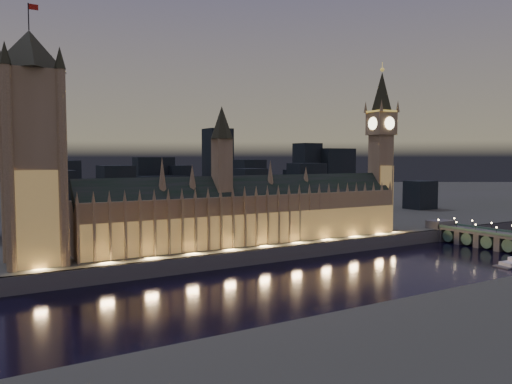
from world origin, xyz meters
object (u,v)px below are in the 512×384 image
palace_of_westminster (252,211)px  victoria_tower (32,137)px  elizabeth_tower (381,137)px  westminster_bridge (505,241)px

palace_of_westminster → victoria_tower: (-116.12, 0.18, 40.62)m
palace_of_westminster → elizabeth_tower: 111.39m
palace_of_westminster → westminster_bridge: palace_of_westminster is taller
victoria_tower → westminster_bridge: victoria_tower is taller
palace_of_westminster → westminster_bridge: 158.70m
palace_of_westminster → elizabeth_tower: size_ratio=1.78×
palace_of_westminster → westminster_bridge: (143.25, -65.20, -20.38)m
victoria_tower → elizabeth_tower: 218.04m
palace_of_westminster → westminster_bridge: bearing=-24.5°
palace_of_westminster → westminster_bridge: size_ratio=1.79×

